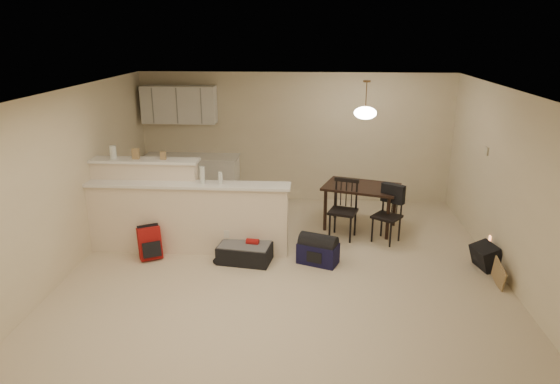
# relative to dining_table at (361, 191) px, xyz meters

# --- Properties ---
(room) EXTENTS (7.00, 7.02, 2.50)m
(room) POSITION_rel_dining_table_xyz_m (-1.18, -2.03, 0.58)
(room) COLOR beige
(room) RESTS_ON ground
(breakfast_bar) EXTENTS (3.08, 0.58, 1.39)m
(breakfast_bar) POSITION_rel_dining_table_xyz_m (-2.94, -1.05, -0.06)
(breakfast_bar) COLOR beige
(breakfast_bar) RESTS_ON ground
(upper_cabinets) EXTENTS (1.40, 0.34, 0.70)m
(upper_cabinets) POSITION_rel_dining_table_xyz_m (-3.38, 1.29, 1.23)
(upper_cabinets) COLOR white
(upper_cabinets) RESTS_ON room
(kitchen_counter) EXTENTS (1.80, 0.60, 0.90)m
(kitchen_counter) POSITION_rel_dining_table_xyz_m (-3.18, 1.16, -0.22)
(kitchen_counter) COLOR white
(kitchen_counter) RESTS_ON ground
(thermostat) EXTENTS (0.02, 0.12, 0.12)m
(thermostat) POSITION_rel_dining_table_xyz_m (1.81, -0.48, 0.83)
(thermostat) COLOR beige
(thermostat) RESTS_ON room
(jar) EXTENTS (0.10, 0.10, 0.20)m
(jar) POSITION_rel_dining_table_xyz_m (-3.84, -0.91, 0.82)
(jar) COLOR silver
(jar) RESTS_ON breakfast_bar
(cereal_box) EXTENTS (0.10, 0.07, 0.16)m
(cereal_box) POSITION_rel_dining_table_xyz_m (-3.49, -0.91, 0.80)
(cereal_box) COLOR #9A7B4F
(cereal_box) RESTS_ON breakfast_bar
(small_box) EXTENTS (0.08, 0.06, 0.12)m
(small_box) POSITION_rel_dining_table_xyz_m (-3.07, -0.91, 0.78)
(small_box) COLOR #9A7B4F
(small_box) RESTS_ON breakfast_bar
(bottle_a) EXTENTS (0.07, 0.07, 0.26)m
(bottle_a) POSITION_rel_dining_table_xyz_m (-2.44, -1.13, 0.55)
(bottle_a) COLOR silver
(bottle_a) RESTS_ON breakfast_bar
(bottle_b) EXTENTS (0.06, 0.06, 0.18)m
(bottle_b) POSITION_rel_dining_table_xyz_m (-2.17, -1.13, 0.51)
(bottle_b) COLOR silver
(bottle_b) RESTS_ON breakfast_bar
(dining_table) EXTENTS (1.40, 1.14, 0.76)m
(dining_table) POSITION_rel_dining_table_xyz_m (0.00, 0.00, 0.00)
(dining_table) COLOR black
(dining_table) RESTS_ON ground
(pendant_lamp) EXTENTS (0.36, 0.36, 0.62)m
(pendant_lamp) POSITION_rel_dining_table_xyz_m (-0.00, -0.00, 1.32)
(pendant_lamp) COLOR brown
(pendant_lamp) RESTS_ON room
(dining_chair_near) EXTENTS (0.52, 0.51, 0.97)m
(dining_chair_near) POSITION_rel_dining_table_xyz_m (-0.32, -0.45, -0.18)
(dining_chair_near) COLOR black
(dining_chair_near) RESTS_ON ground
(dining_chair_far) EXTENTS (0.54, 0.54, 0.90)m
(dining_chair_far) POSITION_rel_dining_table_xyz_m (0.37, -0.56, -0.21)
(dining_chair_far) COLOR black
(dining_chair_far) RESTS_ON ground
(suitcase) EXTENTS (0.82, 0.60, 0.26)m
(suitcase) POSITION_rel_dining_table_xyz_m (-1.79, -1.42, -0.54)
(suitcase) COLOR black
(suitcase) RESTS_ON ground
(red_backpack) EXTENTS (0.38, 0.33, 0.48)m
(red_backpack) POSITION_rel_dining_table_xyz_m (-3.21, -1.42, -0.43)
(red_backpack) COLOR #9E1311
(red_backpack) RESTS_ON ground
(navy_duffel) EXTENTS (0.64, 0.49, 0.31)m
(navy_duffel) POSITION_rel_dining_table_xyz_m (-0.72, -1.42, -0.51)
(navy_duffel) COLOR #121136
(navy_duffel) RESTS_ON ground
(black_daypack) EXTENTS (0.36, 0.44, 0.34)m
(black_daypack) POSITION_rel_dining_table_xyz_m (1.67, -1.42, -0.49)
(black_daypack) COLOR black
(black_daypack) RESTS_ON ground
(cardboard_sheet) EXTENTS (0.02, 0.42, 0.32)m
(cardboard_sheet) POSITION_rel_dining_table_xyz_m (1.67, -1.93, -0.51)
(cardboard_sheet) COLOR #9A7B4F
(cardboard_sheet) RESTS_ON ground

